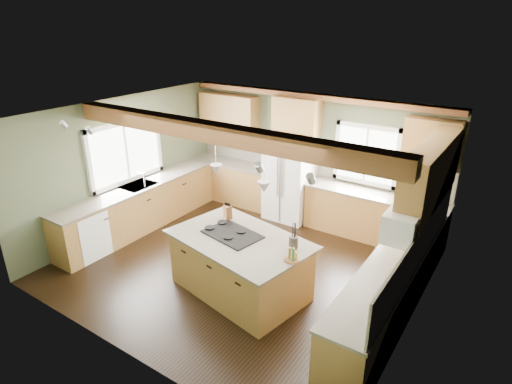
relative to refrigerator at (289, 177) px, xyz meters
The scene contains 37 objects.
floor 2.32m from the refrigerator, 81.95° to the right, with size 5.60×5.60×0.00m, color black.
ceiling 2.73m from the refrigerator, 81.95° to the right, with size 5.60×5.60×0.00m, color silver.
wall_back 0.63m from the refrigerator, 51.71° to the left, with size 5.60×5.60×0.00m, color #49533B.
wall_left 3.30m from the refrigerator, 139.70° to the right, with size 5.00×5.00×0.00m, color #49533B.
wall_right 3.78m from the refrigerator, 34.37° to the right, with size 5.00×5.00×0.00m, color #49533B.
ceiling_beam 3.15m from the refrigerator, 83.70° to the right, with size 5.55×0.26×0.26m, color brown.
soffit_trim 1.69m from the refrigerator, 43.03° to the left, with size 5.55×0.20×0.10m, color brown.
backsplash_back 0.57m from the refrigerator, 50.58° to the left, with size 5.58×0.03×0.58m, color brown.
backsplash_right 3.73m from the refrigerator, 33.86° to the right, with size 0.03×3.70×0.58m, color brown.
base_cab_back_left 1.56m from the refrigerator, behind, with size 2.02×0.60×0.88m, color brown.
counter_back_left 1.49m from the refrigerator, behind, with size 2.06×0.64×0.04m, color #484035.
base_cab_back_right 1.85m from the refrigerator, ahead, with size 2.62×0.60×0.88m, color brown.
counter_back_right 1.79m from the refrigerator, ahead, with size 2.66×0.64×0.04m, color #484035.
base_cab_left 3.06m from the refrigerator, 136.74° to the right, with size 0.60×3.70×0.88m, color brown.
counter_left 3.02m from the refrigerator, 136.74° to the right, with size 0.64×3.74×0.04m, color #484035.
base_cab_right 3.51m from the refrigerator, 36.47° to the right, with size 0.60×3.70×0.88m, color brown.
counter_right 3.48m from the refrigerator, 36.47° to the right, with size 0.64×3.74×0.04m, color #484035.
upper_cab_back_left 2.00m from the refrigerator, behind, with size 1.40×0.35×0.90m, color brown.
upper_cab_over_fridge 1.27m from the refrigerator, 90.00° to the left, with size 0.96×0.35×0.70m, color brown.
upper_cab_right 3.34m from the refrigerator, 22.64° to the right, with size 0.35×2.20×0.90m, color brown.
upper_cab_back_corner 2.81m from the refrigerator, ahead, with size 0.90×0.35×0.90m, color brown.
window_left 3.30m from the refrigerator, 140.15° to the right, with size 0.04×1.60×1.05m, color white.
window_back 1.63m from the refrigerator, 13.94° to the left, with size 1.10×0.04×1.00m, color white.
sink 3.02m from the refrigerator, 136.74° to the right, with size 0.50×0.65×0.03m, color #262628.
faucet 2.90m from the refrigerator, 134.30° to the right, with size 0.02×0.02×0.28m, color #B2B2B7.
dishwasher 4.05m from the refrigerator, 123.02° to the right, with size 0.60×0.60×0.84m, color white.
oven 4.40m from the refrigerator, 50.38° to the right, with size 0.60×0.72×0.84m, color white.
microwave 3.66m from the refrigerator, 37.00° to the right, with size 0.40×0.70×0.38m, color white.
pendant_left 2.81m from the refrigerator, 85.19° to the right, with size 0.18×0.18×0.16m, color #B2B2B7.
pendant_right 3.20m from the refrigerator, 67.22° to the right, with size 0.18×0.18×0.16m, color #B2B2B7.
refrigerator is the anchor object (origin of this frame).
island 2.84m from the refrigerator, 75.55° to the right, with size 1.95×1.19×0.88m, color brown.
island_top 2.80m from the refrigerator, 75.55° to the right, with size 2.08×1.32×0.04m, color #484035.
cooktop 2.74m from the refrigerator, 78.62° to the right, with size 0.85×0.56×0.02m, color black.
knife_block 2.28m from the refrigerator, 86.51° to the right, with size 0.13×0.10×0.22m, color brown.
utensil_crock 2.93m from the refrigerator, 59.30° to the right, with size 0.13×0.13×0.18m, color #403833.
bottle_tray 3.27m from the refrigerator, 59.93° to the right, with size 0.21×0.21×0.19m, color brown, non-canonical shape.
Camera 1 is at (3.71, -5.11, 3.99)m, focal length 30.00 mm.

